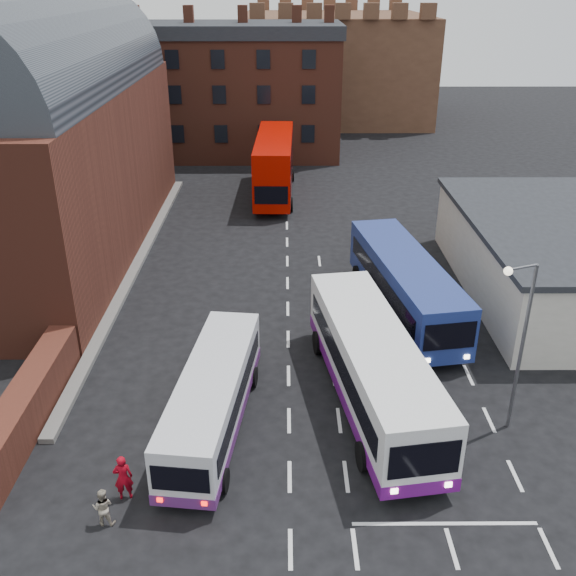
{
  "coord_description": "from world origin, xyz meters",
  "views": [
    {
      "loc": [
        -0.15,
        -18.3,
        15.89
      ],
      "look_at": [
        0.0,
        10.0,
        2.2
      ],
      "focal_mm": 40.0,
      "sensor_mm": 36.0,
      "label": 1
    }
  ],
  "objects_px": {
    "bus_white_inbound": "(372,363)",
    "pedestrian_beige": "(103,507)",
    "bus_blue": "(405,282)",
    "pedestrian_red": "(123,477)",
    "bus_red_double": "(274,165)",
    "bus_white_outbound": "(213,395)",
    "street_lamp": "(519,333)"
  },
  "relations": [
    {
      "from": "bus_white_inbound",
      "to": "pedestrian_beige",
      "type": "relative_size",
      "value": 8.92
    },
    {
      "from": "bus_blue",
      "to": "bus_white_inbound",
      "type": "bearing_deg",
      "value": 61.92
    },
    {
      "from": "bus_blue",
      "to": "pedestrian_red",
      "type": "height_order",
      "value": "bus_blue"
    },
    {
      "from": "pedestrian_beige",
      "to": "bus_red_double",
      "type": "bearing_deg",
      "value": -97.84
    },
    {
      "from": "bus_white_inbound",
      "to": "pedestrian_beige",
      "type": "height_order",
      "value": "bus_white_inbound"
    },
    {
      "from": "pedestrian_red",
      "to": "bus_red_double",
      "type": "bearing_deg",
      "value": -109.31
    },
    {
      "from": "bus_white_outbound",
      "to": "street_lamp",
      "type": "relative_size",
      "value": 1.37
    },
    {
      "from": "bus_blue",
      "to": "pedestrian_red",
      "type": "xyz_separation_m",
      "value": [
        -11.57,
        -13.11,
        -1.01
      ]
    },
    {
      "from": "street_lamp",
      "to": "pedestrian_beige",
      "type": "bearing_deg",
      "value": -161.46
    },
    {
      "from": "street_lamp",
      "to": "pedestrian_red",
      "type": "distance_m",
      "value": 14.81
    },
    {
      "from": "bus_white_inbound",
      "to": "bus_red_double",
      "type": "relative_size",
      "value": 1.01
    },
    {
      "from": "bus_red_double",
      "to": "street_lamp",
      "type": "distance_m",
      "value": 31.27
    },
    {
      "from": "bus_red_double",
      "to": "pedestrian_beige",
      "type": "height_order",
      "value": "bus_red_double"
    },
    {
      "from": "bus_red_double",
      "to": "pedestrian_beige",
      "type": "xyz_separation_m",
      "value": [
        -5.02,
        -34.6,
        -1.87
      ]
    },
    {
      "from": "bus_white_outbound",
      "to": "bus_white_inbound",
      "type": "distance_m",
      "value": 6.5
    },
    {
      "from": "pedestrian_red",
      "to": "pedestrian_beige",
      "type": "distance_m",
      "value": 1.22
    },
    {
      "from": "bus_white_inbound",
      "to": "street_lamp",
      "type": "bearing_deg",
      "value": 152.62
    },
    {
      "from": "bus_white_inbound",
      "to": "pedestrian_red",
      "type": "distance_m",
      "value": 10.47
    },
    {
      "from": "bus_blue",
      "to": "bus_red_double",
      "type": "relative_size",
      "value": 0.99
    },
    {
      "from": "bus_white_inbound",
      "to": "bus_red_double",
      "type": "bearing_deg",
      "value": -90.1
    },
    {
      "from": "bus_white_inbound",
      "to": "bus_blue",
      "type": "height_order",
      "value": "bus_white_inbound"
    },
    {
      "from": "bus_white_outbound",
      "to": "pedestrian_beige",
      "type": "xyz_separation_m",
      "value": [
        -3.06,
        -4.91,
        -0.84
      ]
    },
    {
      "from": "bus_white_inbound",
      "to": "bus_blue",
      "type": "xyz_separation_m",
      "value": [
        2.63,
        7.76,
        -0.04
      ]
    },
    {
      "from": "bus_white_inbound",
      "to": "street_lamp",
      "type": "relative_size",
      "value": 1.73
    },
    {
      "from": "pedestrian_red",
      "to": "bus_white_inbound",
      "type": "bearing_deg",
      "value": -160.59
    },
    {
      "from": "bus_white_outbound",
      "to": "bus_white_inbound",
      "type": "bearing_deg",
      "value": 20.71
    },
    {
      "from": "bus_white_inbound",
      "to": "bus_white_outbound",
      "type": "bearing_deg",
      "value": 5.17
    },
    {
      "from": "bus_white_inbound",
      "to": "pedestrian_beige",
      "type": "xyz_separation_m",
      "value": [
        -9.35,
        -6.49,
        -1.24
      ]
    },
    {
      "from": "bus_white_outbound",
      "to": "street_lamp",
      "type": "xyz_separation_m",
      "value": [
        11.3,
        -0.1,
        2.73
      ]
    },
    {
      "from": "bus_white_outbound",
      "to": "pedestrian_red",
      "type": "height_order",
      "value": "bus_white_outbound"
    },
    {
      "from": "bus_red_double",
      "to": "street_lamp",
      "type": "bearing_deg",
      "value": 108.85
    },
    {
      "from": "street_lamp",
      "to": "pedestrian_beige",
      "type": "relative_size",
      "value": 5.16
    }
  ]
}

